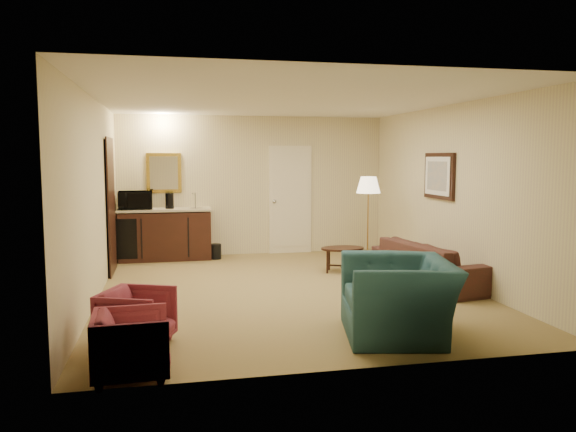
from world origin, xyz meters
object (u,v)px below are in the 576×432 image
object	(u,v)px
sofa	(432,256)
teal_armchair	(398,285)
rose_chair_near	(137,315)
microwave	(135,198)
floor_lamp	(368,221)
coffee_maker	(170,201)
wetbar_cabinet	(165,234)
coffee_table	(342,260)
rose_chair_far	(132,341)
waste_bin	(215,252)

from	to	relation	value
sofa	teal_armchair	bearing A→B (deg)	136.38
sofa	rose_chair_near	xyz separation A→B (m)	(-4.05, -1.93, -0.09)
microwave	teal_armchair	bearing A→B (deg)	-61.25
floor_lamp	coffee_maker	size ratio (longest dim) A/B	5.44
wetbar_cabinet	floor_lamp	distance (m)	3.61
teal_armchair	coffee_table	xyz separation A→B (m)	(0.41, 3.19, -0.33)
rose_chair_far	coffee_maker	xyz separation A→B (m)	(0.34, 5.53, 0.75)
rose_chair_far	coffee_maker	size ratio (longest dim) A/B	2.24
wetbar_cabinet	microwave	size ratio (longest dim) A/B	2.84
rose_chair_near	microwave	size ratio (longest dim) A/B	1.09
waste_bin	microwave	distance (m)	1.70
sofa	teal_armchair	world-z (taller)	teal_armchair
coffee_table	floor_lamp	xyz separation A→B (m)	(0.57, 0.41, 0.56)
coffee_table	wetbar_cabinet	bearing A→B (deg)	148.00
wetbar_cabinet	coffee_table	distance (m)	3.28
floor_lamp	teal_armchair	bearing A→B (deg)	-105.30
rose_chair_near	coffee_table	bearing A→B (deg)	-22.98
microwave	waste_bin	bearing A→B (deg)	-6.71
rose_chair_near	coffee_table	world-z (taller)	rose_chair_near
teal_armchair	microwave	bearing A→B (deg)	-138.06
sofa	coffee_maker	distance (m)	4.70
teal_armchair	floor_lamp	bearing A→B (deg)	176.38
floor_lamp	microwave	xyz separation A→B (m)	(-3.85, 1.31, 0.36)
waste_bin	wetbar_cabinet	bearing A→B (deg)	171.38
wetbar_cabinet	microwave	world-z (taller)	microwave
rose_chair_far	wetbar_cabinet	bearing A→B (deg)	-5.11
wetbar_cabinet	sofa	size ratio (longest dim) A/B	0.79
waste_bin	floor_lamp	bearing A→B (deg)	-25.67
sofa	rose_chair_near	distance (m)	4.49
waste_bin	rose_chair_near	bearing A→B (deg)	-103.85
sofa	waste_bin	xyz separation A→B (m)	(-2.92, 2.66, -0.27)
coffee_maker	floor_lamp	bearing A→B (deg)	-34.77
wetbar_cabinet	rose_chair_far	bearing A→B (deg)	-92.59
sofa	coffee_maker	xyz separation A→B (m)	(-3.71, 2.80, 0.65)
sofa	coffee_table	distance (m)	1.49
coffee_table	coffee_maker	world-z (taller)	coffee_maker
coffee_table	coffee_maker	xyz separation A→B (m)	(-2.69, 1.74, 0.86)
sofa	waste_bin	distance (m)	3.96
teal_armchair	microwave	xyz separation A→B (m)	(-2.86, 4.91, 0.59)
wetbar_cabinet	microwave	bearing A→B (deg)	-179.16
wetbar_cabinet	coffee_maker	world-z (taller)	coffee_maker
coffee_table	teal_armchair	bearing A→B (deg)	-97.36
coffee_table	rose_chair_near	bearing A→B (deg)	-135.39
teal_armchair	rose_chair_near	bearing A→B (deg)	-82.69
rose_chair_near	coffee_maker	xyz separation A→B (m)	(0.34, 4.73, 0.75)
sofa	microwave	world-z (taller)	microwave
coffee_table	coffee_maker	distance (m)	3.32
teal_armchair	rose_chair_far	xyz separation A→B (m)	(-2.61, -0.60, -0.22)
wetbar_cabinet	teal_armchair	distance (m)	5.46
teal_armchair	waste_bin	distance (m)	5.03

